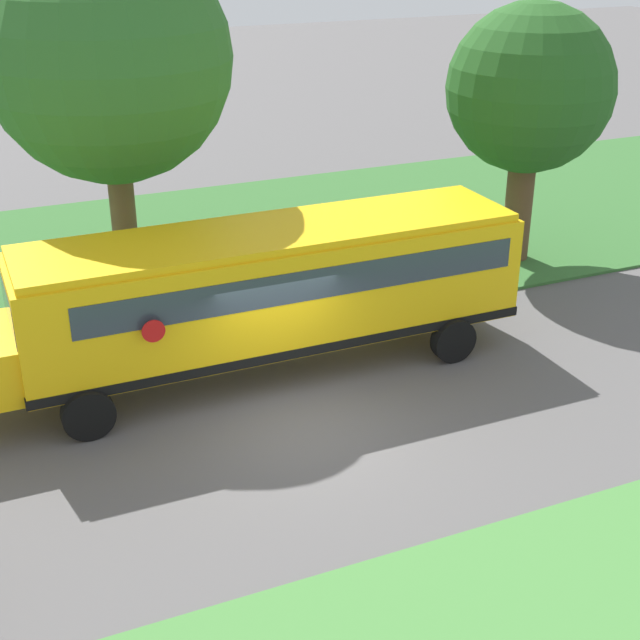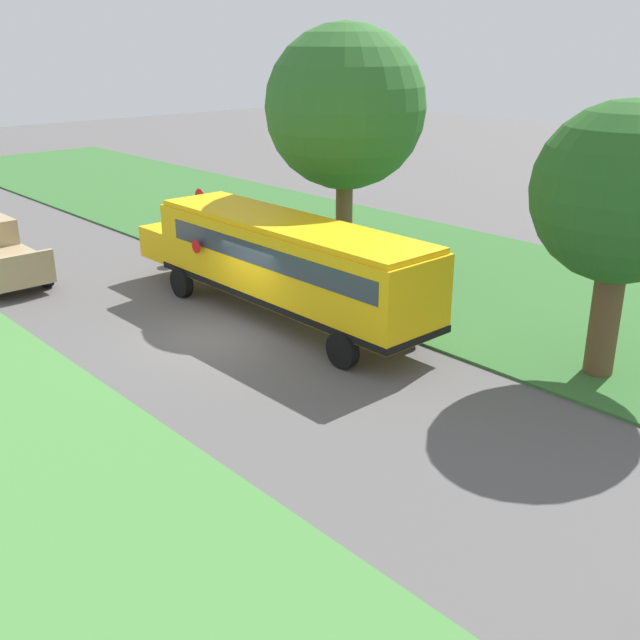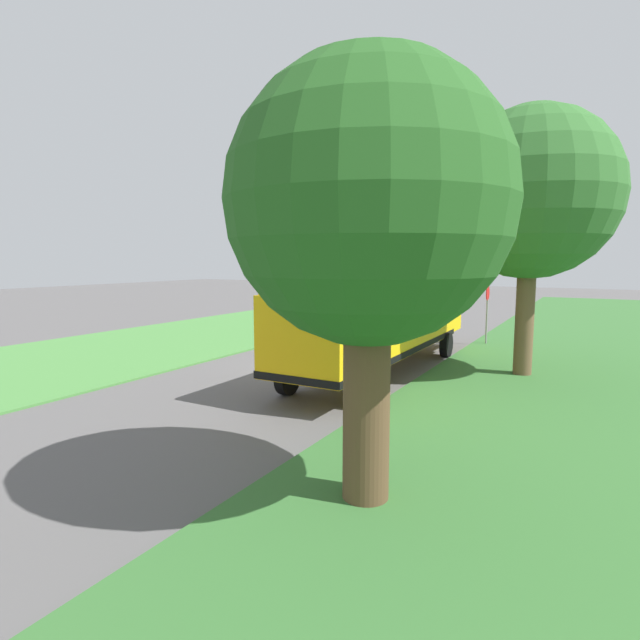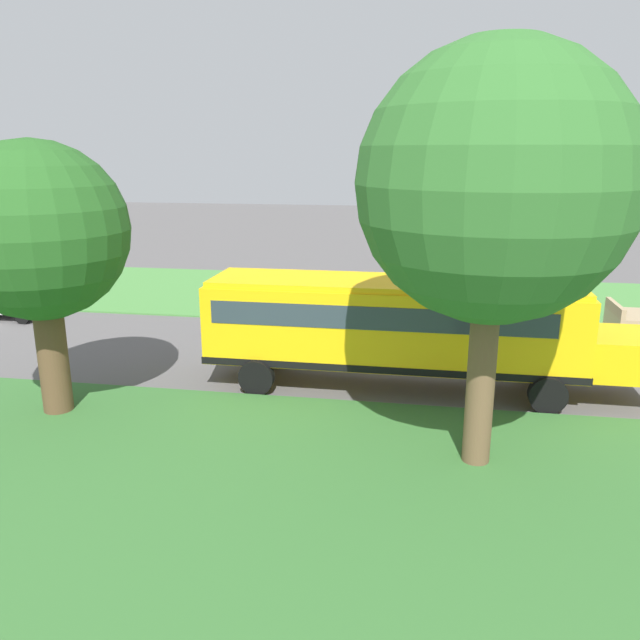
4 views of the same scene
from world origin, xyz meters
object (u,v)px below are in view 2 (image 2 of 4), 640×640
at_px(oak_tree_roadside_mid, 626,196).
at_px(stop_sign, 201,214).
at_px(oak_tree_beside_bus, 344,108).
at_px(school_bus, 283,259).

bearing_deg(oak_tree_roadside_mid, stop_sign, -85.07).
bearing_deg(oak_tree_roadside_mid, oak_tree_beside_bus, -94.08).
relative_size(school_bus, oak_tree_beside_bus, 1.41).
height_order(oak_tree_beside_bus, stop_sign, oak_tree_beside_bus).
relative_size(oak_tree_beside_bus, oak_tree_roadside_mid, 1.26).
bearing_deg(school_bus, oak_tree_roadside_mid, 111.70).
bearing_deg(school_bus, stop_sign, -105.29).
height_order(school_bus, stop_sign, school_bus).
bearing_deg(oak_tree_beside_bus, oak_tree_roadside_mid, 85.92).
xyz_separation_m(oak_tree_beside_bus, oak_tree_roadside_mid, (0.76, 10.60, -1.33)).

